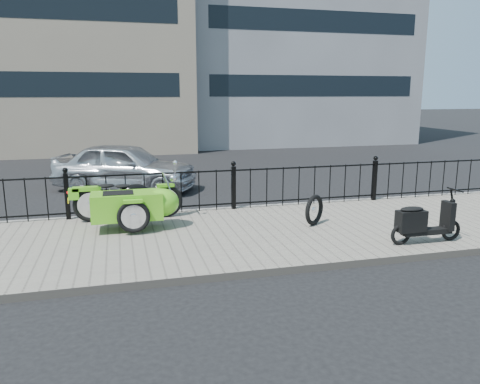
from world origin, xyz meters
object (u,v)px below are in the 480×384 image
object	(u,v)px
motorcycle_sidecar	(136,203)
sedan_car	(125,167)
spare_tire	(314,210)
scooter	(422,223)

from	to	relation	value
motorcycle_sidecar	sedan_car	xyz separation A→B (m)	(-0.13, 4.23, 0.07)
spare_tire	sedan_car	bearing A→B (deg)	125.23
motorcycle_sidecar	sedan_car	world-z (taller)	sedan_car
motorcycle_sidecar	sedan_car	size ratio (longest dim) A/B	0.58
scooter	sedan_car	size ratio (longest dim) A/B	0.35
scooter	spare_tire	distance (m)	2.02
motorcycle_sidecar	sedan_car	bearing A→B (deg)	91.72
spare_tire	sedan_car	world-z (taller)	sedan_car
scooter	motorcycle_sidecar	bearing A→B (deg)	154.54
scooter	sedan_car	bearing A→B (deg)	126.78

